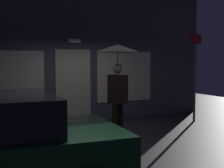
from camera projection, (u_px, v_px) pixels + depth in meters
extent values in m
plane|color=#26262B|center=(107.00, 139.00, 7.84)|extent=(18.00, 18.00, 0.00)
cube|color=#4C4C56|center=(71.00, 56.00, 9.73)|extent=(9.62, 0.30, 4.03)
cube|color=beige|center=(73.00, 87.00, 9.66)|extent=(1.10, 0.04, 2.20)
cube|color=beige|center=(8.00, 80.00, 8.75)|extent=(1.97, 0.04, 1.60)
cube|color=beige|center=(125.00, 77.00, 10.48)|extent=(1.97, 0.04, 1.60)
cube|color=white|center=(74.00, 41.00, 9.48)|extent=(0.36, 0.16, 0.12)
cylinder|color=black|center=(120.00, 119.00, 8.08)|extent=(0.15, 0.15, 0.85)
cylinder|color=black|center=(115.00, 121.00, 7.93)|extent=(0.15, 0.15, 0.85)
cube|color=black|center=(118.00, 89.00, 7.94)|extent=(0.39, 0.52, 0.69)
cube|color=silver|center=(112.00, 89.00, 7.93)|extent=(0.07, 0.14, 0.55)
cube|color=navy|center=(112.00, 90.00, 7.93)|extent=(0.04, 0.06, 0.44)
sphere|color=tan|center=(118.00, 69.00, 7.90)|extent=(0.24, 0.24, 0.24)
cylinder|color=slate|center=(118.00, 66.00, 7.90)|extent=(0.02, 0.02, 1.04)
cone|color=black|center=(118.00, 48.00, 7.86)|extent=(1.11, 1.11, 0.18)
cylinder|color=black|center=(58.00, 154.00, 5.53)|extent=(0.66, 0.29, 0.64)
cylinder|color=#595B60|center=(195.00, 76.00, 9.94)|extent=(0.07, 0.07, 2.77)
cube|color=red|center=(196.00, 39.00, 9.83)|extent=(0.40, 0.02, 0.30)
cylinder|color=slate|center=(50.00, 122.00, 8.44)|extent=(0.22, 0.22, 0.59)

